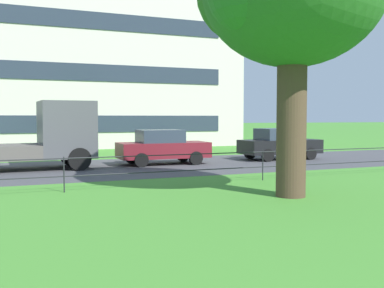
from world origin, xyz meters
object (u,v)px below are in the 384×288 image
car_maroon_left (162,147)px  flatbed_truck_center (29,139)px  apartment_building_background (51,55)px  car_black_far_left (279,144)px

car_maroon_left → flatbed_truck_center: bearing=179.9°
flatbed_truck_center → car_maroon_left: flatbed_truck_center is taller
car_maroon_left → apartment_building_background: bearing=100.6°
flatbed_truck_center → car_maroon_left: size_ratio=1.84×
apartment_building_background → car_black_far_left: bearing=-61.3°
flatbed_truck_center → apartment_building_background: apartment_building_background is taller
flatbed_truck_center → car_black_far_left: size_ratio=1.83×
car_black_far_left → apartment_building_background: apartment_building_background is taller
flatbed_truck_center → car_black_far_left: flatbed_truck_center is taller
car_maroon_left → apartment_building_background: apartment_building_background is taller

